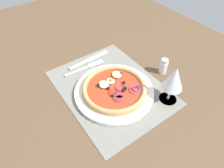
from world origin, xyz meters
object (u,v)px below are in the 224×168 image
Objects in this scene: fork at (87,67)px; pizza at (114,88)px; plate at (114,91)px; pepper_shaker at (163,66)px; wine_glass at (174,79)px; knife at (90,60)px.

pizza is at bearing -83.38° from fork.
pepper_shaker reaches higher than plate.
pizza reaches higher than fork.
wine_glass is at bearing -61.51° from fork.
wine_glass is (13.64, 14.34, 8.99)cm from plate.
wine_glass is 16.08cm from pepper_shaker.
plate is 1.76cm from pizza.
fork is at bearing -175.82° from pizza.
pizza is at bearing -95.20° from pepper_shaker.
wine_glass is (31.94, 15.61, 9.44)cm from fork.
pizza reaches higher than plate.
knife is at bearing 174.02° from plate.
pizza is 22.05cm from knife.
pizza is 1.60× the size of wine_glass.
pizza is at bearing -99.29° from knife.
fork is at bearing -129.77° from pepper_shaker.
pizza is 1.19× the size of knife.
plate is 23.41cm from pepper_shaker.
plate reaches higher than fork.
plate reaches higher than knife.
pizza is at bearing -133.75° from wine_glass.
plate is 21.98cm from knife.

